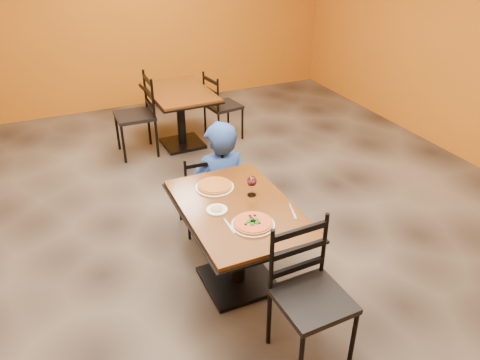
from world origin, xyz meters
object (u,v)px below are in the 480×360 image
chair_main_far (200,189)px  chair_second_right (223,106)px  table_second (180,106)px  pizza_main (253,223)px  plate_main (253,225)px  table_main (238,227)px  plate_far (215,187)px  wine_glass (252,185)px  diner (220,178)px  pizza_far (215,185)px  side_plate (217,210)px  chair_main_near (313,301)px  chair_second_left (135,116)px

chair_main_far → chair_second_right: bearing=-114.5°
table_second → pizza_main: bearing=-97.9°
plate_main → table_main: bearing=89.7°
table_second → plate_far: bearing=-101.1°
table_main → wine_glass: (0.17, 0.10, 0.28)m
table_second → pizza_main: (-0.42, -3.00, 0.22)m
table_second → diner: diner is taller
chair_main_far → pizza_far: (-0.06, -0.55, 0.35)m
side_plate → diner: bearing=66.8°
chair_main_near → pizza_main: bearing=102.5°
chair_second_right → plate_main: (-1.01, -3.00, 0.30)m
chair_main_near → plate_far: chair_main_near is taller
table_second → chair_main_near: bearing=-94.3°
table_second → pizza_far: 2.46m
chair_main_far → chair_second_right: size_ratio=0.92×
pizza_far → chair_second_left: bearing=92.9°
pizza_main → diner: bearing=81.0°
chair_main_far → pizza_far: 0.66m
plate_main → chair_main_far: bearing=89.6°
diner → side_plate: bearing=69.9°
plate_main → pizza_main: 0.02m
chair_second_left → chair_main_far: bearing=6.9°
plate_main → table_second: bearing=82.1°
plate_far → side_plate: bearing=-108.8°
table_second → plate_far: size_ratio=3.68×
plate_main → wine_glass: (0.17, 0.37, 0.08)m
diner → plate_far: size_ratio=3.60×
chair_second_right → diner: (-0.84, -1.95, 0.11)m
plate_far → chair_second_left: bearing=92.9°
chair_second_right → pizza_main: size_ratio=3.18×
table_main → plate_main: (-0.00, -0.27, 0.20)m
chair_main_near → pizza_far: 1.24m
pizza_far → side_plate: 0.33m
table_second → chair_second_right: (0.59, 0.00, -0.10)m
pizza_far → wine_glass: wine_glass is taller
chair_main_far → table_main: bearing=93.5°
chair_main_near → diner: size_ratio=0.89×
plate_main → chair_second_left: bearing=93.4°
chair_main_near → chair_main_far: size_ratio=1.19×
table_second → side_plate: size_ratio=7.14×
chair_main_far → plate_main: bearing=93.5°
chair_main_far → pizza_main: chair_main_far is taller
table_main → chair_main_near: size_ratio=1.24×
plate_far → diner: bearing=63.9°
table_main → side_plate: side_plate is taller
pizza_main → wine_glass: wine_glass is taller
chair_second_right → wine_glass: bearing=153.8°
chair_second_left → diner: bearing=11.1°
pizza_main → table_main: bearing=89.7°
chair_second_left → plate_far: size_ratio=3.25×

